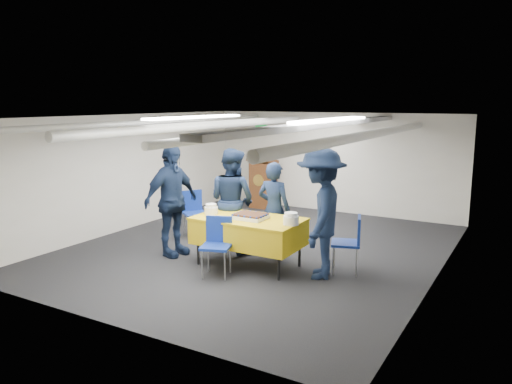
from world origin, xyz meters
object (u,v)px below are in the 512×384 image
sailor_b (232,200)px  sailor_d (321,213)px  serving_table (248,231)px  podium (263,183)px  sailor_a (274,210)px  sailor_c (171,201)px  chair_left (194,208)px  chair_near (218,240)px  sheet_cake (250,216)px  chair_right (351,238)px

sailor_b → sailor_d: bearing=174.7°
serving_table → podium: (-1.92, 3.92, 0.05)m
sailor_a → sailor_c: sailor_c is taller
chair_left → chair_near: bearing=-44.2°
sheet_cake → chair_left: chair_left is taller
sailor_b → sailor_d: size_ratio=0.93×
chair_right → serving_table: bearing=-161.7°
podium → chair_near: (1.72, -4.48, -0.08)m
serving_table → sailor_b: bearing=140.1°
chair_right → sailor_d: bearing=-130.8°
chair_left → sailor_b: size_ratio=0.49×
chair_right → sailor_c: (-2.89, -0.66, 0.40)m
podium → sailor_b: 3.62m
podium → sailor_c: sailor_c is taller
sheet_cake → podium: bearing=116.5°
chair_near → sailor_d: 1.57m
chair_right → chair_left: 3.37m
chair_right → sailor_d: (-0.34, -0.40, 0.43)m
chair_near → sailor_b: sailor_b is taller
sailor_c → sailor_d: (2.55, 0.26, 0.03)m
chair_near → sailor_a: (0.31, 1.21, 0.26)m
sailor_b → sailor_d: (1.80, -0.44, 0.07)m
sheet_cake → sailor_c: 1.46m
serving_table → sailor_b: size_ratio=0.94×
sheet_cake → sailor_a: sailor_a is taller
sheet_cake → sailor_b: bearing=140.7°
serving_table → sailor_b: sailor_b is taller
serving_table → sheet_cake: sheet_cake is taller
sheet_cake → podium: (-1.98, 3.95, -0.20)m
chair_near → chair_right: size_ratio=1.00×
podium → sailor_c: (0.53, -4.08, 0.32)m
sailor_a → sailor_d: bearing=152.4°
podium → sailor_a: (2.03, -3.28, 0.18)m
chair_near → sailor_a: sailor_a is taller
sailor_d → chair_near: bearing=-80.5°
chair_near → sailor_a: 1.27m
chair_near → sailor_b: bearing=112.0°
sailor_a → chair_near: bearing=75.4°
chair_left → sailor_c: bearing=-69.7°
sailor_c → sailor_d: 2.56m
chair_left → sailor_d: (2.98, -0.92, 0.43)m
serving_table → chair_near: size_ratio=1.93×
podium → chair_near: bearing=-69.0°
chair_right → sailor_c: sailor_c is taller
sailor_a → serving_table: bearing=80.0°
sheet_cake → sailor_c: sailor_c is taller
podium → chair_left: bearing=-88.1°
chair_left → sailor_d: size_ratio=0.45×
podium → chair_right: podium is taller
serving_table → sailor_c: sailor_c is taller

